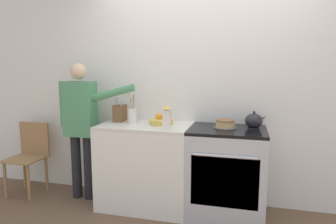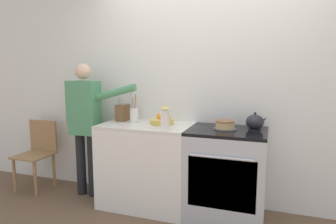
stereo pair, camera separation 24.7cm
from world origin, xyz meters
TOP-DOWN VIEW (x-y plane):
  - wall_back at (0.00, 0.62)m, footprint 8.00×0.04m
  - counter_cabinet at (-0.62, 0.30)m, footprint 0.97×0.60m
  - stove_range at (0.24, 0.30)m, footprint 0.76×0.63m
  - layer_cake at (0.22, 0.32)m, footprint 0.23×0.23m
  - tea_kettle at (0.50, 0.40)m, footprint 0.21×0.17m
  - knife_block at (-0.97, 0.43)m, footprint 0.11×0.17m
  - utensil_crock at (-0.79, 0.36)m, footprint 0.09×0.09m
  - fruit_bowl at (-0.46, 0.36)m, footprint 0.25×0.25m
  - milk_carton at (-0.33, 0.10)m, footprint 0.07×0.07m
  - person_baker at (-1.39, 0.31)m, footprint 0.91×0.20m
  - dining_chair at (-2.11, 0.32)m, footprint 0.40×0.40m

SIDE VIEW (x-z plane):
  - counter_cabinet at x=-0.62m, z-range 0.00..0.91m
  - stove_range at x=0.24m, z-range 0.00..0.91m
  - dining_chair at x=-2.11m, z-range 0.06..0.91m
  - person_baker at x=-1.39m, z-range 0.15..1.71m
  - fruit_bowl at x=-0.46m, z-range 0.89..1.01m
  - layer_cake at x=0.22m, z-range 0.91..0.99m
  - tea_kettle at x=0.50m, z-range 0.90..1.07m
  - utensil_crock at x=-0.79m, z-range 0.83..1.17m
  - knife_block at x=-0.97m, z-range 0.87..1.14m
  - milk_carton at x=-0.33m, z-range 0.91..1.15m
  - wall_back at x=0.00m, z-range 0.00..2.60m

